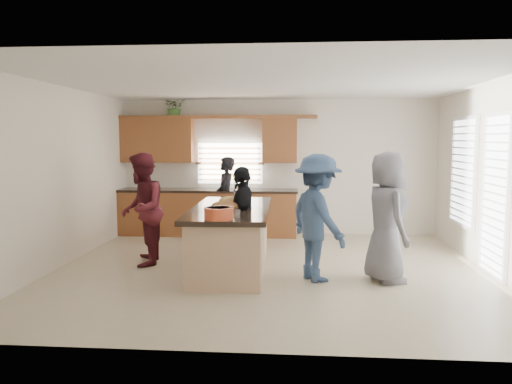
# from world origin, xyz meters

# --- Properties ---
(floor) EXTENTS (6.50, 6.50, 0.00)m
(floor) POSITION_xyz_m (0.00, 0.00, 0.00)
(floor) COLOR beige
(floor) RESTS_ON ground
(room_shell) EXTENTS (6.52, 6.02, 2.81)m
(room_shell) POSITION_xyz_m (0.00, 0.00, 1.90)
(room_shell) COLOR silver
(room_shell) RESTS_ON ground
(back_cabinetry) EXTENTS (4.08, 0.66, 2.46)m
(back_cabinetry) POSITION_xyz_m (-1.47, 2.73, 0.91)
(back_cabinetry) COLOR brown
(back_cabinetry) RESTS_ON ground
(right_wall_glazing) EXTENTS (0.06, 4.00, 2.25)m
(right_wall_glazing) POSITION_xyz_m (3.22, -0.13, 1.34)
(right_wall_glazing) COLOR white
(right_wall_glazing) RESTS_ON ground
(island) EXTENTS (1.22, 2.73, 0.95)m
(island) POSITION_xyz_m (-0.59, 0.01, 0.45)
(island) COLOR tan
(island) RESTS_ON ground
(platter_front) EXTENTS (0.47, 0.47, 0.19)m
(platter_front) POSITION_xyz_m (-0.66, -0.22, 0.98)
(platter_front) COLOR black
(platter_front) RESTS_ON island
(platter_mid) EXTENTS (0.44, 0.44, 0.18)m
(platter_mid) POSITION_xyz_m (-0.55, 0.27, 0.98)
(platter_mid) COLOR black
(platter_mid) RESTS_ON island
(platter_back) EXTENTS (0.41, 0.41, 0.17)m
(platter_back) POSITION_xyz_m (-0.67, 0.48, 0.98)
(platter_back) COLOR black
(platter_back) RESTS_ON island
(salad_bowl) EXTENTS (0.38, 0.38, 0.16)m
(salad_bowl) POSITION_xyz_m (-0.60, -1.15, 1.04)
(salad_bowl) COLOR #E45129
(salad_bowl) RESTS_ON island
(clear_cup) EXTENTS (0.08, 0.08, 0.11)m
(clear_cup) POSITION_xyz_m (-0.38, -1.03, 1.01)
(clear_cup) COLOR white
(clear_cup) RESTS_ON island
(plate_stack) EXTENTS (0.22, 0.22, 0.05)m
(plate_stack) POSITION_xyz_m (-0.70, 0.76, 0.98)
(plate_stack) COLOR #C498DD
(plate_stack) RESTS_ON island
(flower_vase) EXTENTS (0.14, 0.14, 0.42)m
(flower_vase) POSITION_xyz_m (-0.64, 1.17, 1.18)
(flower_vase) COLOR silver
(flower_vase) RESTS_ON island
(potted_plant) EXTENTS (0.51, 0.47, 0.48)m
(potted_plant) POSITION_xyz_m (-2.11, 2.82, 2.64)
(potted_plant) COLOR #42712D
(potted_plant) RESTS_ON back_cabinetry
(woman_left_back) EXTENTS (0.42, 0.61, 1.62)m
(woman_left_back) POSITION_xyz_m (-1.04, 2.53, 0.81)
(woman_left_back) COLOR black
(woman_left_back) RESTS_ON ground
(woman_left_mid) EXTENTS (0.82, 0.97, 1.77)m
(woman_left_mid) POSITION_xyz_m (-2.02, 0.14, 0.88)
(woman_left_mid) COLOR #5B1B23
(woman_left_mid) RESTS_ON ground
(woman_left_front) EXTENTS (0.49, 0.96, 1.57)m
(woman_left_front) POSITION_xyz_m (-0.42, -0.04, 0.79)
(woman_left_front) COLOR black
(woman_left_front) RESTS_ON ground
(woman_right_back) EXTENTS (1.15, 1.32, 1.78)m
(woman_right_back) POSITION_xyz_m (0.69, -0.50, 0.89)
(woman_right_back) COLOR #324A6E
(woman_right_back) RESTS_ON ground
(woman_right_front) EXTENTS (0.78, 1.00, 1.81)m
(woman_right_front) POSITION_xyz_m (1.63, -0.49, 0.90)
(woman_right_front) COLOR slate
(woman_right_front) RESTS_ON ground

